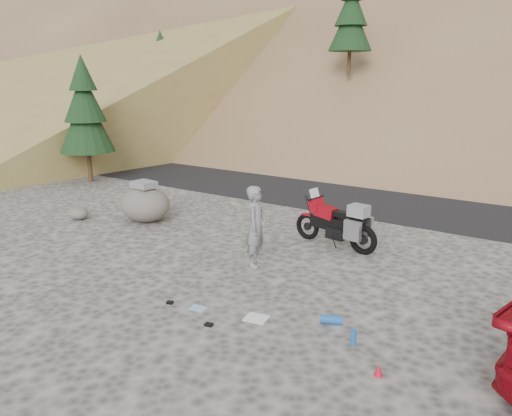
{
  "coord_description": "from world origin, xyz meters",
  "views": [
    {
      "loc": [
        5.95,
        -8.34,
        4.2
      ],
      "look_at": [
        -0.83,
        1.65,
        1.0
      ],
      "focal_mm": 35.0,
      "sensor_mm": 36.0,
      "label": 1
    }
  ],
  "objects": [
    {
      "name": "gear_white_cloth",
      "position": [
        1.39,
        -1.63,
        0.01
      ],
      "size": [
        0.46,
        0.43,
        0.01
      ],
      "primitive_type": "cube",
      "rotation": [
        0.0,
        0.0,
        0.18
      ],
      "color": "white",
      "rests_on": "ground"
    },
    {
      "name": "gear_glove_b",
      "position": [
        -0.31,
        -2.05,
        0.02
      ],
      "size": [
        0.15,
        0.14,
        0.04
      ],
      "primitive_type": "cube",
      "rotation": [
        0.0,
        0.0,
        0.43
      ],
      "color": "black",
      "rests_on": "ground"
    },
    {
      "name": "gear_blue_cloth",
      "position": [
        0.28,
        -1.91,
        0.01
      ],
      "size": [
        0.34,
        0.27,
        0.01
      ],
      "primitive_type": "cube",
      "rotation": [
        0.0,
        0.0,
        0.14
      ],
      "color": "#88B1D2",
      "rests_on": "ground"
    },
    {
      "name": "ground",
      "position": [
        0.0,
        0.0,
        0.0
      ],
      "size": [
        140.0,
        140.0,
        0.0
      ],
      "primitive_type": "plane",
      "color": "#403D3B",
      "rests_on": "ground"
    },
    {
      "name": "small_rock",
      "position": [
        -6.64,
        0.65,
        0.18
      ],
      "size": [
        0.7,
        0.66,
        0.37
      ],
      "rotation": [
        0.0,
        0.0,
        0.19
      ],
      "color": "#59524C",
      "rests_on": "ground"
    },
    {
      "name": "motorcycle",
      "position": [
        0.94,
        2.72,
        0.61
      ],
      "size": [
        2.4,
        0.89,
        1.43
      ],
      "rotation": [
        0.0,
        0.0,
        -0.14
      ],
      "color": "black",
      "rests_on": "ground"
    },
    {
      "name": "boulder",
      "position": [
        -4.83,
        1.66,
        0.53
      ],
      "size": [
        1.92,
        1.76,
        1.21
      ],
      "rotation": [
        0.0,
        0.0,
        -0.31
      ],
      "color": "#59524C",
      "rests_on": "ground"
    },
    {
      "name": "conifer_verge",
      "position": [
        -11.0,
        4.5,
        2.89
      ],
      "size": [
        2.2,
        2.2,
        5.04
      ],
      "color": "#372714",
      "rests_on": "ground"
    },
    {
      "name": "gear_funnel",
      "position": [
        3.84,
        -2.09,
        0.09
      ],
      "size": [
        0.16,
        0.16,
        0.17
      ],
      "primitive_type": "cone",
      "rotation": [
        0.0,
        0.0,
        -0.24
      ],
      "color": "red",
      "rests_on": "ground"
    },
    {
      "name": "gear_glove_a",
      "position": [
        0.86,
        -2.31,
        0.02
      ],
      "size": [
        0.16,
        0.12,
        0.04
      ],
      "primitive_type": "cube",
      "rotation": [
        0.0,
        0.0,
        0.21
      ],
      "color": "black",
      "rests_on": "ground"
    },
    {
      "name": "gear_blue_mat",
      "position": [
        2.59,
        -1.05,
        0.08
      ],
      "size": [
        0.42,
        0.3,
        0.16
      ],
      "primitive_type": "cylinder",
      "rotation": [
        0.0,
        1.57,
        0.41
      ],
      "color": "#1C5AAA",
      "rests_on": "ground"
    },
    {
      "name": "road",
      "position": [
        0.0,
        9.0,
        0.0
      ],
      "size": [
        120.0,
        7.0,
        0.05
      ],
      "primitive_type": "cube",
      "color": "black",
      "rests_on": "ground"
    },
    {
      "name": "man",
      "position": [
        -0.08,
        0.55,
        0.0
      ],
      "size": [
        0.6,
        0.76,
        1.85
      ],
      "primitive_type": "imported",
      "rotation": [
        0.0,
        0.0,
        1.82
      ],
      "color": "gray",
      "rests_on": "ground"
    },
    {
      "name": "gear_bottle",
      "position": [
        3.18,
        -1.47,
        0.13
      ],
      "size": [
        0.12,
        0.12,
        0.25
      ],
      "primitive_type": "cylinder",
      "rotation": [
        0.0,
        0.0,
        -0.39
      ],
      "color": "#1C5AAA",
      "rests_on": "ground"
    }
  ]
}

